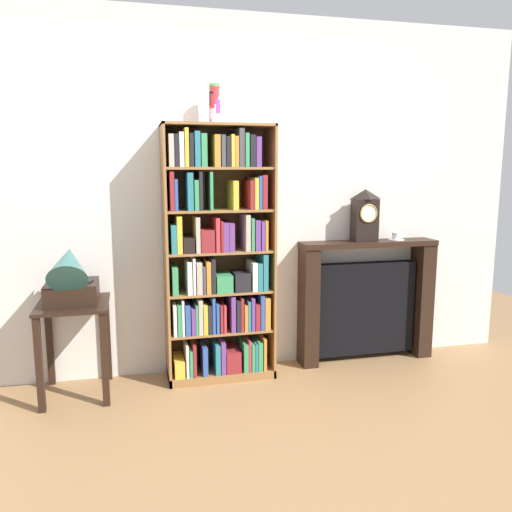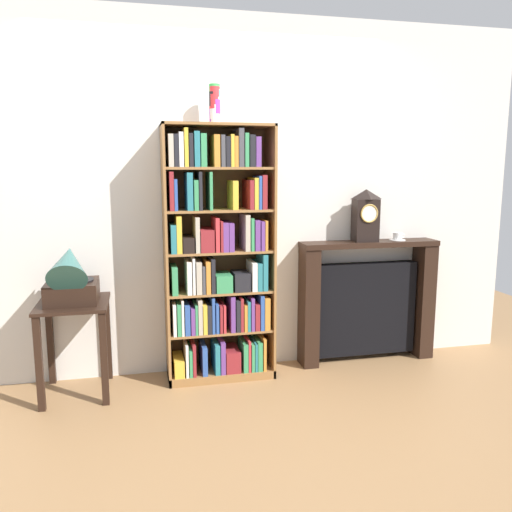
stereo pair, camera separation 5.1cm
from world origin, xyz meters
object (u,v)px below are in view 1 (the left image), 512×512
(cup_stack, at_px, (215,104))
(fireplace_mantel, at_px, (366,301))
(side_table_left, at_px, (74,327))
(bookshelf, at_px, (219,262))
(gramophone, at_px, (70,278))
(mantel_clock, at_px, (365,215))
(teacup_with_saucer, at_px, (397,237))

(cup_stack, distance_m, fireplace_mantel, 1.93)
(side_table_left, distance_m, fireplace_mantel, 2.22)
(bookshelf, xyz_separation_m, gramophone, (-1.00, -0.14, -0.03))
(bookshelf, xyz_separation_m, mantel_clock, (1.16, 0.06, 0.31))
(gramophone, bearing_deg, mantel_clock, 5.35)
(cup_stack, xyz_separation_m, side_table_left, (-1.00, -0.12, -1.49))
(gramophone, bearing_deg, fireplace_mantel, 5.77)
(side_table_left, height_order, teacup_with_saucer, teacup_with_saucer)
(side_table_left, xyz_separation_m, gramophone, (-0.00, -0.06, 0.35))
(side_table_left, relative_size, gramophone, 1.38)
(cup_stack, height_order, mantel_clock, cup_stack)
(side_table_left, relative_size, teacup_with_saucer, 5.16)
(cup_stack, xyz_separation_m, gramophone, (-1.00, -0.17, -1.14))
(fireplace_mantel, bearing_deg, teacup_with_saucer, -4.30)
(cup_stack, bearing_deg, side_table_left, -173.32)
(gramophone, height_order, teacup_with_saucer, gramophone)
(cup_stack, bearing_deg, bookshelf, -75.39)
(side_table_left, distance_m, mantel_clock, 2.28)
(mantel_clock, bearing_deg, gramophone, -174.65)
(mantel_clock, height_order, teacup_with_saucer, mantel_clock)
(bookshelf, bearing_deg, fireplace_mantel, 3.96)
(mantel_clock, bearing_deg, cup_stack, -178.60)
(gramophone, bearing_deg, teacup_with_saucer, 4.79)
(side_table_left, height_order, gramophone, gramophone)
(gramophone, relative_size, teacup_with_saucer, 3.73)
(bookshelf, bearing_deg, teacup_with_saucer, 2.60)
(side_table_left, xyz_separation_m, fireplace_mantel, (2.21, 0.17, -0.00))
(bookshelf, distance_m, teacup_with_saucer, 1.45)
(cup_stack, distance_m, side_table_left, 1.80)
(bookshelf, relative_size, cup_stack, 6.81)
(gramophone, xyz_separation_m, teacup_with_saucer, (2.45, 0.21, 0.17))
(cup_stack, relative_size, gramophone, 0.58)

